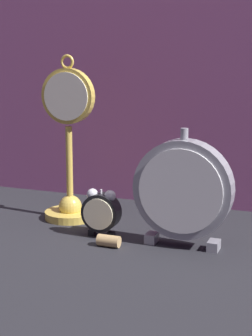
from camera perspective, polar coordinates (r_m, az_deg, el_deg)
The scene contains 6 objects.
ground_plane at distance 1.05m, azimuth -1.60°, elevation -7.85°, with size 4.00×4.00×0.00m, color #232328.
fabric_backdrop_drape at distance 1.30m, azimuth 4.05°, elevation 12.57°, with size 1.54×0.01×0.74m, color #8E4C7F.
pocket_watch_on_stand at distance 1.19m, azimuth -5.80°, elevation 0.99°, with size 0.12×0.11×0.35m.
alarm_clock_twin_bell at distance 1.08m, azimuth -2.54°, elevation -4.36°, with size 0.07×0.03×0.09m.
mantel_clock_silver at distance 1.02m, azimuth 5.81°, elevation -2.24°, with size 0.18×0.04×0.22m.
wine_cork at distance 1.04m, azimuth -1.81°, elevation -7.40°, with size 0.02×0.02×0.04m, color tan.
Camera 1 is at (0.39, -0.91, 0.35)m, focal length 60.00 mm.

